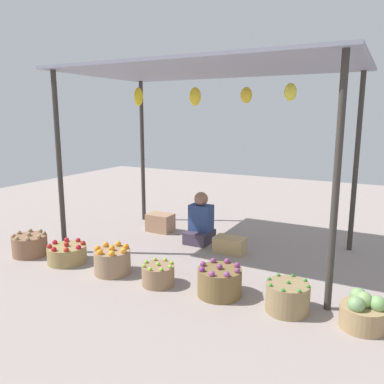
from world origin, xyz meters
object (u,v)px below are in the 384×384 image
basket_red_apples (67,254)px  basket_limes (158,275)px  basket_potatoes (30,245)px  basket_oranges (112,261)px  basket_purple_onions (220,281)px  wooden_crate_near_vendor (160,223)px  basket_cabbages (363,312)px  basket_green_chilies (287,297)px  vendor_person (200,223)px  wooden_crate_stacked_rear (230,245)px

basket_red_apples → basket_limes: 1.44m
basket_potatoes → basket_oranges: (1.43, 0.03, 0.01)m
basket_purple_onions → wooden_crate_near_vendor: 2.50m
basket_potatoes → wooden_crate_near_vendor: basket_potatoes is taller
basket_red_apples → basket_cabbages: (3.60, 0.06, 0.03)m
basket_green_chilies → vendor_person: bearing=138.5°
basket_oranges → basket_cabbages: 2.84m
basket_red_apples → basket_oranges: size_ratio=1.13×
vendor_person → basket_green_chilies: size_ratio=1.81×
basket_oranges → basket_cabbages: basket_oranges is taller
basket_potatoes → wooden_crate_near_vendor: size_ratio=1.12×
basket_red_apples → basket_oranges: bearing=-0.3°
basket_oranges → wooden_crate_near_vendor: (-0.42, 1.77, -0.01)m
basket_limes → basket_green_chilies: (1.47, 0.07, 0.03)m
vendor_person → basket_green_chilies: bearing=-41.5°
basket_purple_onions → basket_green_chilies: size_ratio=1.11×
basket_purple_onions → basket_red_apples: bearing=-178.3°
basket_purple_onions → basket_potatoes: bearing=-178.0°
wooden_crate_near_vendor → basket_oranges: bearing=-76.6°
basket_purple_onions → basket_cabbages: size_ratio=1.18×
basket_limes → wooden_crate_stacked_rear: basket_limes is taller
basket_limes → wooden_crate_near_vendor: 2.10m
basket_green_chilies → wooden_crate_near_vendor: size_ratio=1.02×
basket_potatoes → wooden_crate_near_vendor: (1.01, 1.80, 0.01)m
basket_limes → basket_green_chilies: bearing=2.9°
vendor_person → basket_potatoes: size_ratio=1.67×
basket_oranges → basket_purple_onions: (1.41, 0.07, -0.00)m
basket_red_apples → vendor_person: bearing=52.9°
vendor_person → wooden_crate_stacked_rear: (0.58, -0.22, -0.19)m
basket_limes → basket_purple_onions: bearing=6.7°
basket_red_apples → basket_potatoes: bearing=-176.9°
basket_red_apples → basket_oranges: basket_oranges is taller
basket_potatoes → basket_green_chilies: 3.57m
vendor_person → basket_limes: size_ratio=2.07×
basket_red_apples → basket_purple_onions: 2.17m
vendor_person → basket_cabbages: size_ratio=1.92×
basket_purple_onions → basket_green_chilies: (0.74, -0.01, -0.01)m
basket_oranges → wooden_crate_stacked_rear: basket_oranges is taller
wooden_crate_near_vendor → wooden_crate_stacked_rear: wooden_crate_near_vendor is taller
wooden_crate_near_vendor → wooden_crate_stacked_rear: size_ratio=0.96×
basket_potatoes → basket_purple_onions: 2.84m
basket_green_chilies → basket_cabbages: 0.69m
basket_oranges → basket_green_chilies: bearing=1.4°
vendor_person → basket_red_apples: size_ratio=1.55×
basket_red_apples → wooden_crate_stacked_rear: bearing=37.4°
basket_cabbages → wooden_crate_near_vendor: size_ratio=0.97×
basket_oranges → basket_limes: 0.68m
basket_purple_onions → basket_limes: bearing=-173.3°
wooden_crate_stacked_rear → basket_green_chilies: bearing=-48.6°
basket_cabbages → basket_limes: bearing=-177.7°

